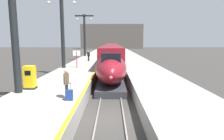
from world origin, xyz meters
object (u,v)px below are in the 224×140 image
object	(u,v)px
highspeed_train_main	(111,52)
departure_info_board	(76,55)
station_column_mid	(62,24)
passenger_mid_platform	(88,55)
ticket_machine_yellow	(29,78)
station_column_far	(84,31)
rolling_suitcase	(69,95)
passenger_near_edge	(66,81)

from	to	relation	value
highspeed_train_main	departure_info_board	xyz separation A→B (m)	(-4.29, -17.89, 0.60)
station_column_mid	departure_info_board	bearing A→B (deg)	4.11
passenger_mid_platform	departure_info_board	bearing A→B (deg)	-93.49
ticket_machine_yellow	departure_info_board	distance (m)	10.89
passenger_mid_platform	highspeed_train_main	bearing A→B (deg)	68.89
passenger_mid_platform	departure_info_board	world-z (taller)	departure_info_board
station_column_far	rolling_suitcase	size ratio (longest dim) A/B	9.09
passenger_near_edge	rolling_suitcase	bearing A→B (deg)	-61.14
station_column_far	station_column_mid	bearing A→B (deg)	-90.00
station_column_far	departure_info_board	xyz separation A→B (m)	(1.61, -18.77, -3.88)
rolling_suitcase	departure_info_board	bearing A→B (deg)	98.52
ticket_machine_yellow	station_column_far	bearing A→B (deg)	90.68
passenger_mid_platform	ticket_machine_yellow	world-z (taller)	passenger_mid_platform
passenger_near_edge	passenger_mid_platform	bearing A→B (deg)	93.51
station_column_far	passenger_mid_platform	xyz separation A→B (m)	(2.10, -10.74, -4.40)
highspeed_train_main	passenger_mid_platform	distance (m)	10.56
station_column_mid	highspeed_train_main	bearing A→B (deg)	71.85
highspeed_train_main	ticket_machine_yellow	bearing A→B (deg)	-100.95
station_column_mid	departure_info_board	size ratio (longest dim) A/B	4.12
passenger_near_edge	rolling_suitcase	xyz separation A→B (m)	(0.23, -0.41, -0.69)
station_column_mid	departure_info_board	distance (m)	4.11
passenger_near_edge	ticket_machine_yellow	size ratio (longest dim) A/B	1.06
rolling_suitcase	highspeed_train_main	bearing A→B (deg)	85.83
passenger_near_edge	departure_info_board	distance (m)	13.13
station_column_mid	departure_info_board	xyz separation A→B (m)	(1.61, 0.12, -3.78)
highspeed_train_main	passenger_near_edge	distance (m)	30.99
passenger_near_edge	departure_info_board	xyz separation A→B (m)	(-1.78, 13.00, 0.52)
station_column_far	passenger_mid_platform	distance (m)	11.79
passenger_mid_platform	station_column_mid	bearing A→B (deg)	-104.43
ticket_machine_yellow	highspeed_train_main	bearing A→B (deg)	79.05
passenger_mid_platform	ticket_machine_yellow	bearing A→B (deg)	-95.30
station_column_far	rolling_suitcase	bearing A→B (deg)	-83.59
passenger_near_edge	departure_info_board	bearing A→B (deg)	97.80
highspeed_train_main	rolling_suitcase	size ratio (longest dim) A/B	58.28
passenger_mid_platform	departure_info_board	xyz separation A→B (m)	(-0.49, -8.04, 0.52)
rolling_suitcase	departure_info_board	world-z (taller)	departure_info_board
highspeed_train_main	ticket_machine_yellow	xyz separation A→B (m)	(-5.55, -28.68, -0.16)
station_column_mid	rolling_suitcase	world-z (taller)	station_column_mid
station_column_mid	station_column_far	size ratio (longest dim) A/B	0.98
passenger_near_edge	rolling_suitcase	size ratio (longest dim) A/B	1.72
passenger_mid_platform	rolling_suitcase	world-z (taller)	passenger_mid_platform
station_column_mid	passenger_near_edge	distance (m)	14.00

